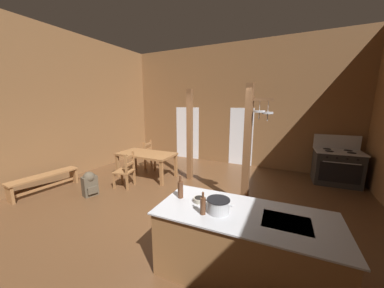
% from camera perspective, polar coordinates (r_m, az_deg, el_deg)
% --- Properties ---
extents(ground_plane, '(8.68, 8.24, 0.10)m').
position_cam_1_polar(ground_plane, '(4.64, -3.17, -17.78)').
color(ground_plane, brown).
extents(wall_back, '(8.68, 0.14, 4.24)m').
position_cam_1_polar(wall_back, '(7.58, 11.09, 10.47)').
color(wall_back, brown).
rests_on(wall_back, ground_plane).
extents(wall_left, '(0.14, 8.24, 4.24)m').
position_cam_1_polar(wall_left, '(6.98, -33.85, 8.74)').
color(wall_left, brown).
rests_on(wall_left, ground_plane).
extents(glazed_door_back_left, '(1.00, 0.01, 2.05)m').
position_cam_1_polar(glazed_door_back_left, '(8.25, -1.31, 3.08)').
color(glazed_door_back_left, white).
rests_on(glazed_door_back_left, ground_plane).
extents(glazed_panel_back_right, '(0.84, 0.01, 2.05)m').
position_cam_1_polar(glazed_panel_back_right, '(7.51, 13.53, 1.95)').
color(glazed_panel_back_right, white).
rests_on(glazed_panel_back_right, ground_plane).
extents(kitchen_island, '(2.20, 1.05, 0.89)m').
position_cam_1_polar(kitchen_island, '(2.95, 13.92, -25.74)').
color(kitchen_island, olive).
rests_on(kitchen_island, ground_plane).
extents(stove_range, '(1.18, 0.87, 1.32)m').
position_cam_1_polar(stove_range, '(6.95, 35.40, -5.19)').
color(stove_range, '#282828').
rests_on(stove_range, ground_plane).
extents(support_post_with_pot_rack, '(0.53, 0.22, 2.59)m').
position_cam_1_polar(support_post_with_pot_rack, '(4.35, 15.53, 0.06)').
color(support_post_with_pot_rack, brown).
rests_on(support_post_with_pot_rack, ground_plane).
extents(support_post_center, '(0.14, 0.14, 2.59)m').
position_cam_1_polar(support_post_center, '(5.82, -0.64, 2.33)').
color(support_post_center, brown).
rests_on(support_post_center, ground_plane).
extents(dining_table, '(1.72, 0.93, 0.74)m').
position_cam_1_polar(dining_table, '(6.29, -12.67, -3.27)').
color(dining_table, olive).
rests_on(dining_table, ground_plane).
extents(ladderback_chair_near_window, '(0.53, 0.53, 0.95)m').
position_cam_1_polar(ladderback_chair_near_window, '(5.72, -18.08, -7.11)').
color(ladderback_chair_near_window, olive).
rests_on(ladderback_chair_near_window, ground_plane).
extents(ladderback_chair_by_post, '(0.48, 0.48, 0.95)m').
position_cam_1_polar(ladderback_chair_by_post, '(7.13, -11.27, -3.15)').
color(ladderback_chair_by_post, olive).
rests_on(ladderback_chair_by_post, ground_plane).
extents(bench_along_left_wall, '(0.46, 1.58, 0.44)m').
position_cam_1_polar(bench_along_left_wall, '(6.41, -35.91, -8.11)').
color(bench_along_left_wall, olive).
rests_on(bench_along_left_wall, ground_plane).
extents(backpack, '(0.35, 0.37, 0.60)m').
position_cam_1_polar(backpack, '(5.59, -26.72, -9.73)').
color(backpack, '#4C4233').
rests_on(backpack, ground_plane).
extents(stockpot_on_counter, '(0.35, 0.29, 0.17)m').
position_cam_1_polar(stockpot_on_counter, '(2.63, 7.35, -16.71)').
color(stockpot_on_counter, '#B7BABF').
rests_on(stockpot_on_counter, kitchen_island).
extents(mixing_bowl_on_counter, '(0.17, 0.17, 0.06)m').
position_cam_1_polar(mixing_bowl_on_counter, '(2.87, 2.13, -15.32)').
color(mixing_bowl_on_counter, '#B2A893').
rests_on(mixing_bowl_on_counter, kitchen_island).
extents(bottle_tall_on_counter, '(0.07, 0.07, 0.28)m').
position_cam_1_polar(bottle_tall_on_counter, '(2.56, 3.07, -16.78)').
color(bottle_tall_on_counter, '#56331E').
rests_on(bottle_tall_on_counter, kitchen_island).
extents(bottle_short_on_counter, '(0.08, 0.08, 0.32)m').
position_cam_1_polar(bottle_short_on_counter, '(2.95, -3.25, -12.47)').
color(bottle_short_on_counter, '#56331E').
rests_on(bottle_short_on_counter, kitchen_island).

